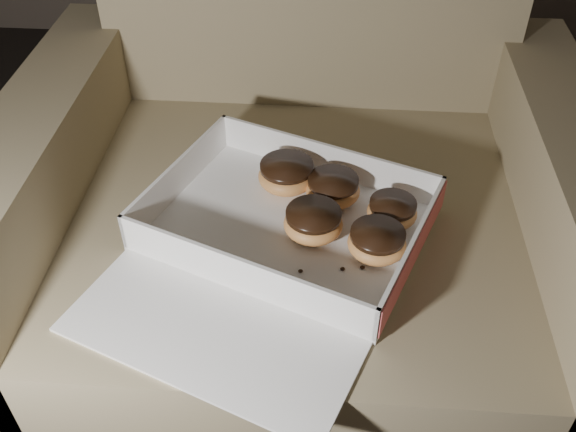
# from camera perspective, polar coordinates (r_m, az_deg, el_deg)

# --- Properties ---
(armchair) EXTENTS (0.95, 0.81, 1.00)m
(armchair) POSITION_cam_1_polar(r_m,az_deg,el_deg) (1.18, 0.98, -1.55)
(armchair) COLOR #877856
(armchair) RESTS_ON floor
(bakery_box) EXTENTS (0.54, 0.58, 0.07)m
(bakery_box) POSITION_cam_1_polar(r_m,az_deg,el_deg) (0.95, -0.94, -2.21)
(bakery_box) COLOR white
(bakery_box) RESTS_ON armchair
(donut_a) EXTENTS (0.09, 0.09, 0.04)m
(donut_a) POSITION_cam_1_polar(r_m,az_deg,el_deg) (0.96, 2.26, -0.55)
(donut_a) COLOR #D9934C
(donut_a) RESTS_ON bakery_box
(donut_b) EXTENTS (0.08, 0.08, 0.04)m
(donut_b) POSITION_cam_1_polar(r_m,az_deg,el_deg) (0.99, 9.24, 0.43)
(donut_b) COLOR #D9934C
(donut_b) RESTS_ON bakery_box
(donut_c) EXTENTS (0.09, 0.09, 0.05)m
(donut_c) POSITION_cam_1_polar(r_m,az_deg,el_deg) (1.04, -0.11, 3.69)
(donut_c) COLOR #D9934C
(donut_c) RESTS_ON bakery_box
(donut_d) EXTENTS (0.09, 0.09, 0.04)m
(donut_d) POSITION_cam_1_polar(r_m,az_deg,el_deg) (0.93, 7.91, -2.31)
(donut_d) COLOR #D9934C
(donut_d) RESTS_ON bakery_box
(donut_e) EXTENTS (0.09, 0.09, 0.04)m
(donut_e) POSITION_cam_1_polar(r_m,az_deg,el_deg) (1.02, 4.01, 2.43)
(donut_e) COLOR #D9934C
(donut_e) RESTS_ON bakery_box
(crumb_a) EXTENTS (0.01, 0.01, 0.00)m
(crumb_a) POSITION_cam_1_polar(r_m,az_deg,el_deg) (0.92, 6.63, -4.56)
(crumb_a) COLOR black
(crumb_a) RESTS_ON bakery_box
(crumb_b) EXTENTS (0.01, 0.01, 0.00)m
(crumb_b) POSITION_cam_1_polar(r_m,az_deg,el_deg) (0.91, 1.12, -4.91)
(crumb_b) COLOR black
(crumb_b) RESTS_ON bakery_box
(crumb_c) EXTENTS (0.01, 0.01, 0.00)m
(crumb_c) POSITION_cam_1_polar(r_m,az_deg,el_deg) (0.92, 4.88, -4.70)
(crumb_c) COLOR black
(crumb_c) RESTS_ON bakery_box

